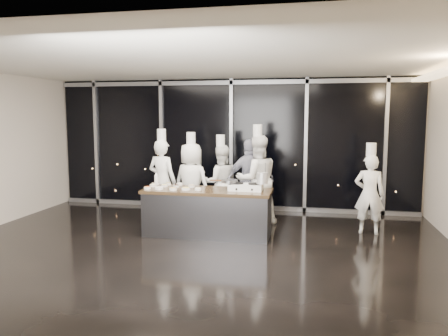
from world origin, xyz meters
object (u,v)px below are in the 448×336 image
object	(u,v)px
chef_left	(191,183)
chef_center	(221,182)
chef_side	(369,193)
stock_pot	(262,178)
chef_far_left	(162,180)
stove	(246,187)
demo_counter	(207,212)
chef_right	(257,179)
frying_pan	(229,181)
guest	(250,180)

from	to	relation	value
chef_left	chef_center	distance (m)	0.68
chef_side	stock_pot	bearing A→B (deg)	24.64
chef_far_left	stove	bearing A→B (deg)	172.54
stock_pot	chef_far_left	size ratio (longest dim) A/B	0.11
stove	chef_center	world-z (taller)	chef_center
demo_counter	chef_center	xyz separation A→B (m)	(-0.02, 1.31, 0.39)
stock_pot	chef_right	bearing A→B (deg)	102.13
frying_pan	chef_right	world-z (taller)	chef_right
demo_counter	chef_right	size ratio (longest dim) A/B	1.16
stove	stock_pot	bearing A→B (deg)	-2.29
demo_counter	chef_side	world-z (taller)	chef_side
chef_left	guest	world-z (taller)	chef_left
stock_pot	chef_left	size ratio (longest dim) A/B	0.11
chef_left	stock_pot	bearing A→B (deg)	168.50
stock_pot	chef_left	distance (m)	1.88
chef_side	guest	bearing A→B (deg)	-8.62
stove	chef_left	xyz separation A→B (m)	(-1.32, 0.87, -0.09)
stove	chef_left	bearing A→B (deg)	146.67
stock_pot	chef_side	bearing A→B (deg)	19.86
demo_counter	chef_left	xyz separation A→B (m)	(-0.58, 0.92, 0.42)
frying_pan	chef_side	world-z (taller)	chef_side
frying_pan	chef_center	world-z (taller)	chef_center
frying_pan	stock_pot	size ratio (longest dim) A/B	2.57
stove	chef_center	xyz separation A→B (m)	(-0.76, 1.26, -0.12)
guest	chef_side	xyz separation A→B (m)	(2.43, -0.58, -0.10)
frying_pan	chef_left	bearing A→B (deg)	139.10
demo_counter	chef_side	distance (m)	3.18
demo_counter	chef_center	bearing A→B (deg)	90.78
chef_center	chef_side	size ratio (longest dim) A/B	1.06
frying_pan	chef_far_left	world-z (taller)	chef_far_left
chef_center	chef_right	size ratio (longest dim) A/B	0.89
guest	chef_right	size ratio (longest dim) A/B	0.85
frying_pan	chef_center	distance (m)	1.34
stock_pot	chef_left	xyz separation A→B (m)	(-1.63, 0.89, -0.27)
chef_right	chef_side	bearing A→B (deg)	147.47
chef_side	demo_counter	bearing A→B (deg)	18.74
demo_counter	chef_far_left	xyz separation A→B (m)	(-1.20, 0.82, 0.46)
chef_center	chef_right	xyz separation A→B (m)	(0.83, -0.16, 0.11)
stock_pot	chef_center	bearing A→B (deg)	130.14
stove	chef_side	xyz separation A→B (m)	(2.33, 0.72, -0.16)
demo_counter	stove	bearing A→B (deg)	3.76
chef_far_left	chef_right	world-z (taller)	chef_right
guest	chef_right	xyz separation A→B (m)	(0.18, -0.20, 0.06)
frying_pan	chef_center	size ratio (longest dim) A/B	0.29
chef_left	guest	xyz separation A→B (m)	(1.22, 0.42, 0.02)
demo_counter	chef_center	world-z (taller)	chef_center
chef_right	stove	bearing A→B (deg)	63.15
frying_pan	chef_side	distance (m)	2.76
chef_left	chef_center	bearing A→B (deg)	-128.73
demo_counter	chef_center	distance (m)	1.36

